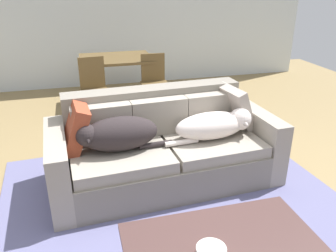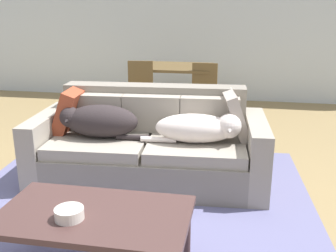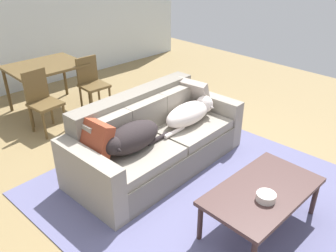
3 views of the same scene
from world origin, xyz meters
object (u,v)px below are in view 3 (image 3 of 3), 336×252
(dog_on_left_cushion, at_px, (131,138))
(dining_chair_near_right, at_px, (92,82))
(dining_chair_near_left, at_px, (42,99))
(coffee_table, at_px, (262,193))
(couch, at_px, (154,140))
(dog_on_right_cushion, at_px, (191,112))
(bowl_on_coffee_table, at_px, (266,197))
(dining_table, at_px, (45,70))
(throw_pillow_by_right_arm, at_px, (194,95))
(throw_pillow_by_left_arm, at_px, (94,141))

(dog_on_left_cushion, relative_size, dining_chair_near_right, 0.99)
(dining_chair_near_left, bearing_deg, dog_on_left_cushion, -94.11)
(dining_chair_near_right, bearing_deg, coffee_table, -94.31)
(couch, height_order, dog_on_right_cushion, couch)
(dog_on_right_cushion, height_order, bowl_on_coffee_table, dog_on_right_cushion)
(dog_on_left_cushion, height_order, dog_on_right_cushion, dog_on_left_cushion)
(dog_on_left_cushion, xyz_separation_m, bowl_on_coffee_table, (0.35, -1.48, -0.13))
(dog_on_right_cushion, xyz_separation_m, dining_table, (-0.66, 2.55, 0.10))
(dog_on_left_cushion, distance_m, bowl_on_coffee_table, 1.52)
(dog_on_left_cushion, xyz_separation_m, dining_chair_near_right, (0.81, 2.04, -0.12))
(throw_pillow_by_right_arm, distance_m, dining_chair_near_left, 2.18)
(throw_pillow_by_right_arm, relative_size, bowl_on_coffee_table, 2.58)
(bowl_on_coffee_table, bearing_deg, dog_on_right_cushion, 67.27)
(couch, height_order, coffee_table, couch)
(dining_chair_near_right, bearing_deg, throw_pillow_by_left_arm, -120.52)
(dining_table, distance_m, dining_chair_near_right, 0.75)
(dining_chair_near_left, bearing_deg, dining_table, 50.69)
(couch, bearing_deg, throw_pillow_by_left_arm, 176.05)
(bowl_on_coffee_table, height_order, dining_chair_near_left, dining_chair_near_left)
(dog_on_right_cushion, height_order, dining_chair_near_right, dining_chair_near_right)
(throw_pillow_by_left_arm, distance_m, dining_chair_near_right, 2.22)
(couch, distance_m, dog_on_left_cushion, 0.57)
(dog_on_left_cushion, relative_size, dining_table, 0.78)
(couch, xyz_separation_m, throw_pillow_by_left_arm, (-0.83, 0.01, 0.32))
(couch, distance_m, dining_chair_near_left, 1.88)
(bowl_on_coffee_table, xyz_separation_m, dining_chair_near_right, (0.47, 3.52, 0.02))
(couch, xyz_separation_m, dining_chair_near_left, (-0.56, 1.79, 0.17))
(dining_chair_near_left, bearing_deg, couch, -79.47)
(dining_chair_near_left, distance_m, dining_chair_near_right, 0.91)
(dog_on_left_cushion, bearing_deg, dog_on_right_cushion, -2.52)
(coffee_table, height_order, dining_chair_near_right, dining_chair_near_right)
(throw_pillow_by_right_arm, height_order, dining_table, throw_pillow_by_right_arm)
(throw_pillow_by_right_arm, bearing_deg, coffee_table, -116.87)
(throw_pillow_by_left_arm, height_order, throw_pillow_by_right_arm, throw_pillow_by_right_arm)
(throw_pillow_by_right_arm, height_order, dining_chair_near_right, throw_pillow_by_right_arm)
(dining_chair_near_left, bearing_deg, bowl_on_coffee_table, -89.52)
(dog_on_right_cushion, bearing_deg, dog_on_left_cushion, 177.48)
(dog_on_right_cushion, bearing_deg, throw_pillow_by_left_arm, 170.28)
(dog_on_right_cushion, xyz_separation_m, throw_pillow_by_right_arm, (0.32, 0.25, 0.07))
(throw_pillow_by_left_arm, height_order, dining_chair_near_left, dining_chair_near_left)
(dog_on_left_cushion, xyz_separation_m, dining_chair_near_left, (-0.09, 1.94, -0.12))
(dining_chair_near_right, bearing_deg, throw_pillow_by_right_arm, -73.31)
(dog_on_left_cushion, bearing_deg, couch, 14.95)
(bowl_on_coffee_table, bearing_deg, dining_chair_near_right, 82.46)
(couch, xyz_separation_m, dining_chair_near_right, (0.34, 1.89, 0.16))
(dog_on_right_cushion, relative_size, dining_chair_near_right, 1.03)
(dog_on_right_cushion, xyz_separation_m, bowl_on_coffee_table, (-0.63, -1.49, -0.11))
(throw_pillow_by_right_arm, bearing_deg, dining_chair_near_left, 129.47)
(throw_pillow_by_right_arm, bearing_deg, dining_table, 113.07)
(couch, distance_m, dining_table, 2.45)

